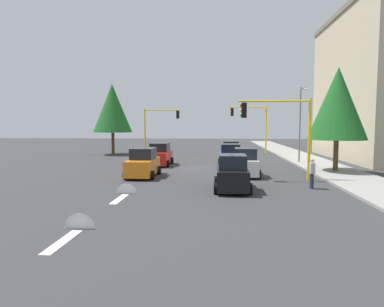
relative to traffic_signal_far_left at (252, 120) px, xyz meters
The scene contains 18 objects.
ground_plane 15.68m from the traffic_signal_far_left, 22.24° to the right, with size 120.00×120.00×0.00m, color #353538.
sidewalk_kerb 10.97m from the traffic_signal_far_left, 27.95° to the left, with size 80.00×4.00×0.15m, color gray.
lane_arrow_near 27.28m from the traffic_signal_far_left, 18.88° to the right, with size 2.40×1.10×1.10m.
lane_arrow_mid 32.96m from the traffic_signal_far_left, 15.48° to the right, with size 2.40×1.10×1.10m.
apartment_block 14.27m from the traffic_signal_far_left, 67.45° to the left, with size 18.23×9.30×15.27m.
traffic_signal_far_left is the anchor object (origin of this frame).
traffic_signal_near_left 20.00m from the traffic_signal_far_left, ahead, with size 0.36×4.59×5.23m.
traffic_signal_far_right 11.41m from the traffic_signal_far_left, 90.00° to the right, with size 0.36×4.59×5.56m.
street_lamp_curbside 10.96m from the traffic_signal_far_left, 18.49° to the left, with size 2.15×0.28×7.00m.
tree_opposite_side 16.90m from the traffic_signal_far_left, 83.18° to the right, with size 4.62×4.62×8.45m.
tree_roadside_near 16.73m from the traffic_signal_far_left, 16.62° to the left, with size 4.28×4.28×7.82m.
car_white 18.74m from the traffic_signal_far_left, ahead, with size 3.67×1.93×1.98m.
car_blue 14.07m from the traffic_signal_far_left, 12.66° to the right, with size 3.61×2.07×1.98m.
car_red 15.85m from the traffic_signal_far_left, 36.22° to the right, with size 4.07×2.04×1.98m.
car_orange 21.47m from the traffic_signal_far_left, 25.62° to the right, with size 3.97×2.02×1.98m.
car_black 24.06m from the traffic_signal_far_left, ahead, with size 3.72×1.96×1.98m.
car_yellow 9.51m from the traffic_signal_far_left, 18.36° to the right, with size 3.65×1.96×1.98m.
pedestrian_crossing 23.03m from the traffic_signal_far_left, ahead, with size 0.40×0.24×1.70m.
Camera 1 is at (28.10, 1.77, 3.58)m, focal length 31.81 mm.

